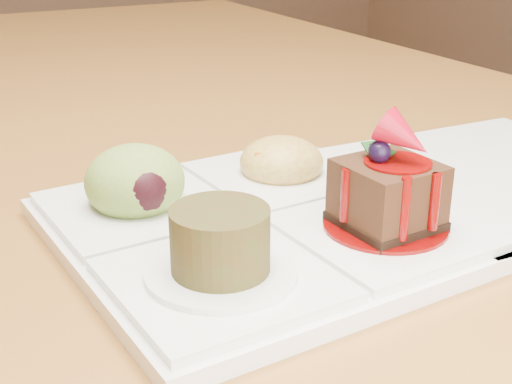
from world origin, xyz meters
name	(u,v)px	position (x,y,z in m)	size (l,w,h in m)	color
dining_table	(164,181)	(0.00, 0.00, 0.68)	(1.00, 1.80, 0.75)	#9B6028
sampler_plate	(251,211)	(-0.04, -0.29, 0.77)	(0.27, 0.27, 0.10)	white
second_plate	(501,178)	(0.18, -0.30, 0.76)	(0.23, 0.23, 0.01)	white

